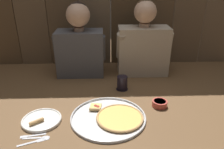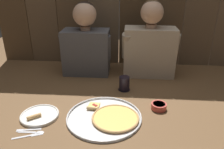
# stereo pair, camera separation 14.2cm
# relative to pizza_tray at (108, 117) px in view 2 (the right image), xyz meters

# --- Properties ---
(ground_plane) EXTENTS (3.20, 3.20, 0.00)m
(ground_plane) POSITION_rel_pizza_tray_xyz_m (0.02, 0.12, -0.01)
(ground_plane) COLOR brown
(pizza_tray) EXTENTS (0.44, 0.44, 0.03)m
(pizza_tray) POSITION_rel_pizza_tray_xyz_m (0.00, 0.00, 0.00)
(pizza_tray) COLOR silver
(pizza_tray) RESTS_ON ground
(dinner_plate) EXTENTS (0.22, 0.22, 0.03)m
(dinner_plate) POSITION_rel_pizza_tray_xyz_m (-0.40, -0.01, -0.00)
(dinner_plate) COLOR white
(dinner_plate) RESTS_ON ground
(drinking_glass) EXTENTS (0.09, 0.09, 0.10)m
(drinking_glass) POSITION_rel_pizza_tray_xyz_m (0.09, 0.36, 0.04)
(drinking_glass) COLOR black
(drinking_glass) RESTS_ON ground
(dipping_bowl) EXTENTS (0.10, 0.10, 0.04)m
(dipping_bowl) POSITION_rel_pizza_tray_xyz_m (0.31, 0.12, 0.01)
(dipping_bowl) COLOR #CC4C42
(dipping_bowl) RESTS_ON ground
(table_fork) EXTENTS (0.13, 0.04, 0.01)m
(table_fork) POSITION_rel_pizza_tray_xyz_m (-0.42, -0.14, -0.01)
(table_fork) COLOR silver
(table_fork) RESTS_ON ground
(table_knife) EXTENTS (0.15, 0.07, 0.01)m
(table_knife) POSITION_rel_pizza_tray_xyz_m (-0.40, -0.19, -0.01)
(table_knife) COLOR silver
(table_knife) RESTS_ON ground
(table_spoon) EXTENTS (0.14, 0.03, 0.01)m
(table_spoon) POSITION_rel_pizza_tray_xyz_m (-0.37, -0.16, -0.01)
(table_spoon) COLOR silver
(table_spoon) RESTS_ON ground
(diner_left) EXTENTS (0.41, 0.21, 0.58)m
(diner_left) POSITION_rel_pizza_tray_xyz_m (-0.24, 0.65, 0.26)
(diner_left) COLOR #4C4C51
(diner_left) RESTS_ON ground
(diner_right) EXTENTS (0.44, 0.21, 0.60)m
(diner_right) POSITION_rel_pizza_tray_xyz_m (0.28, 0.65, 0.26)
(diner_right) COLOR #B2A38E
(diner_right) RESTS_ON ground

